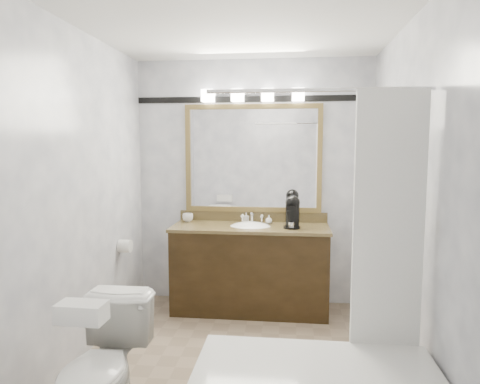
# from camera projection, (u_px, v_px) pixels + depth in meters

# --- Properties ---
(room) EXTENTS (2.42, 2.62, 2.52)m
(room) POSITION_uv_depth(u_px,v_px,m) (238.00, 198.00, 3.13)
(room) COLOR gray
(room) RESTS_ON ground
(vanity) EXTENTS (1.53, 0.58, 0.97)m
(vanity) POSITION_uv_depth(u_px,v_px,m) (250.00, 266.00, 4.22)
(vanity) COLOR black
(vanity) RESTS_ON ground
(mirror) EXTENTS (1.40, 0.04, 1.10)m
(mirror) POSITION_uv_depth(u_px,v_px,m) (253.00, 159.00, 4.37)
(mirror) COLOR olive
(mirror) RESTS_ON room
(vanity_light_bar) EXTENTS (1.02, 0.14, 0.12)m
(vanity_light_bar) POSITION_uv_depth(u_px,v_px,m) (253.00, 95.00, 4.25)
(vanity_light_bar) COLOR silver
(vanity_light_bar) RESTS_ON room
(accent_stripe) EXTENTS (2.40, 0.01, 0.06)m
(accent_stripe) POSITION_uv_depth(u_px,v_px,m) (253.00, 99.00, 4.32)
(accent_stripe) COLOR black
(accent_stripe) RESTS_ON room
(tp_roll) EXTENTS (0.11, 0.12, 0.12)m
(tp_roll) POSITION_uv_depth(u_px,v_px,m) (125.00, 246.00, 3.98)
(tp_roll) COLOR white
(tp_roll) RESTS_ON room
(toilet) EXTENTS (0.43, 0.74, 0.74)m
(toilet) POSITION_uv_depth(u_px,v_px,m) (102.00, 371.00, 2.39)
(toilet) COLOR white
(toilet) RESTS_ON ground
(tissue_box) EXTENTS (0.24, 0.14, 0.10)m
(tissue_box) POSITION_uv_depth(u_px,v_px,m) (82.00, 312.00, 2.15)
(tissue_box) COLOR white
(tissue_box) RESTS_ON toilet
(coffee_maker) EXTENTS (0.16, 0.20, 0.31)m
(coffee_maker) POSITION_uv_depth(u_px,v_px,m) (292.00, 211.00, 4.09)
(coffee_maker) COLOR black
(coffee_maker) RESTS_ON vanity
(cup_left) EXTENTS (0.14, 0.14, 0.09)m
(cup_left) POSITION_uv_depth(u_px,v_px,m) (188.00, 218.00, 4.40)
(cup_left) COLOR white
(cup_left) RESTS_ON vanity
(soap_bottle_a) EXTENTS (0.06, 0.06, 0.10)m
(soap_bottle_a) POSITION_uv_depth(u_px,v_px,m) (246.00, 217.00, 4.38)
(soap_bottle_a) COLOR white
(soap_bottle_a) RESTS_ON vanity
(soap_bottle_b) EXTENTS (0.07, 0.07, 0.09)m
(soap_bottle_b) POSITION_uv_depth(u_px,v_px,m) (269.00, 219.00, 4.29)
(soap_bottle_b) COLOR white
(soap_bottle_b) RESTS_ON vanity
(soap_bar) EXTENTS (0.08, 0.07, 0.02)m
(soap_bar) POSITION_uv_depth(u_px,v_px,m) (248.00, 223.00, 4.30)
(soap_bar) COLOR #E8EBC1
(soap_bar) RESTS_ON vanity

